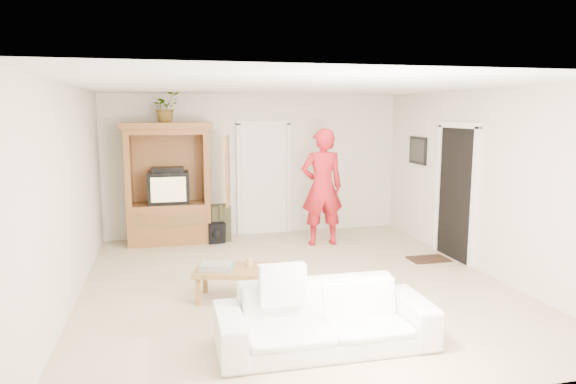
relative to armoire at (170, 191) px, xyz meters
name	(u,v)px	position (x,y,z in m)	size (l,w,h in m)	color
floor	(295,283)	(1.58, -2.66, -0.91)	(6.00, 6.00, 0.00)	tan
ceiling	(295,86)	(1.58, -2.66, 1.69)	(6.00, 6.00, 0.00)	white
wall_back	(256,165)	(1.58, 0.34, 0.39)	(5.50, 5.50, 0.00)	silver
wall_front	(394,245)	(1.58, -5.66, 0.39)	(5.50, 5.50, 0.00)	silver
wall_left	(69,196)	(-1.17, -2.66, 0.39)	(6.00, 6.00, 0.00)	silver
wall_right	(482,181)	(4.33, -2.66, 0.39)	(6.00, 6.00, 0.00)	silver
armoire	(170,191)	(0.00, 0.00, 0.00)	(1.82, 1.14, 2.10)	brown
door_back	(264,180)	(1.73, 0.31, 0.11)	(0.85, 0.05, 2.04)	white
doorway_right	(456,194)	(4.30, -2.06, 0.11)	(0.05, 0.90, 2.04)	black
framed_picture	(418,150)	(4.31, -0.76, 0.69)	(0.03, 0.60, 0.48)	black
doormat	(428,259)	(3.88, -2.06, -0.90)	(0.60, 0.40, 0.02)	#382316
plant	(165,107)	(-0.02, -0.03, 1.45)	(0.46, 0.40, 0.51)	#4C7238
man	(322,187)	(2.54, -0.76, 0.09)	(0.73, 0.48, 2.01)	red
sofa	(325,317)	(1.40, -4.55, -0.60)	(2.10, 0.82, 0.61)	white
coffee_table	(239,272)	(0.77, -3.05, -0.57)	(1.16, 0.83, 0.39)	#9F6F37
towel	(217,267)	(0.50, -3.05, -0.48)	(0.38, 0.28, 0.08)	#CC4744
candle	(249,262)	(0.91, -3.01, -0.47)	(0.08, 0.08, 0.10)	tan
backpack_black	(217,233)	(0.77, -0.28, -0.73)	(0.29, 0.17, 0.36)	black
backpack_olive	(221,223)	(0.86, -0.11, -0.58)	(0.34, 0.25, 0.65)	#47442B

